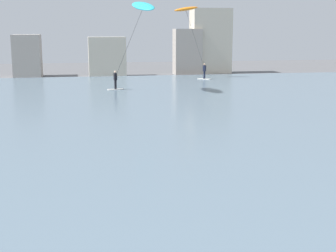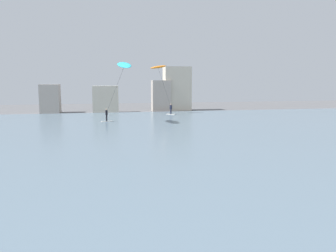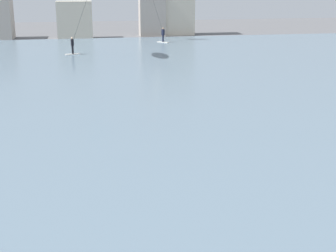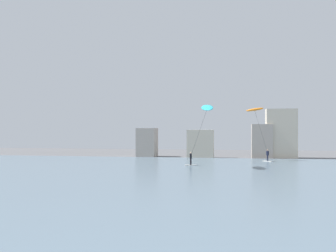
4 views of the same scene
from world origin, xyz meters
The scene contains 4 objects.
water_bay centered at (0.00, 30.23, 0.05)m, with size 84.00×52.00×0.10m, color slate.
far_shore_buildings centered at (3.46, 58.27, 3.03)m, with size 25.08×4.06×7.68m.
kitesurfer_orange centered at (6.80, 52.58, 6.40)m, with size 3.58×3.06×7.61m.
kitesurfer_cyan centered at (0.29, 41.64, 6.70)m, with size 3.98×4.72×7.69m.
Camera 4 is at (3.13, -4.50, 4.81)m, focal length 41.93 mm.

